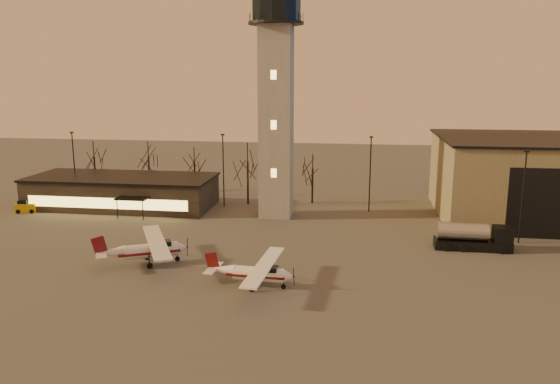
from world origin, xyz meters
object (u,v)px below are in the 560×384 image
terminal (122,191)px  cessna_rear (153,253)px  service_cart (26,207)px  control_tower (276,89)px  cessna_front (260,276)px  fuel_truck (472,239)px

terminal → cessna_rear: bearing=-59.7°
cessna_rear → service_cart: (-24.46, 17.24, -0.48)m
control_tower → service_cart: (-33.45, -3.01, -15.69)m
cessna_front → cessna_rear: size_ratio=0.94×
terminal → cessna_rear: (13.01, -22.23, -1.04)m
service_cart → terminal: bearing=10.6°
control_tower → fuel_truck: 29.32m
cessna_front → service_cart: 41.89m
cessna_rear → control_tower: bearing=39.2°
cessna_front → fuel_truck: size_ratio=1.35×
fuel_truck → terminal: bearing=164.7°
service_cart → cessna_front: bearing=-44.2°
fuel_truck → service_cart: bearing=172.9°
control_tower → terminal: size_ratio=1.28×
cessna_rear → fuel_truck: (31.50, 9.19, 0.02)m
cessna_rear → service_cart: cessna_rear is taller
cessna_rear → service_cart: 29.93m
cessna_rear → fuel_truck: bearing=-10.6°
cessna_front → cessna_rear: 12.20m
control_tower → fuel_truck: bearing=-26.2°
service_cart → fuel_truck: bearing=-21.2°
cessna_front → service_cart: size_ratio=3.66×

